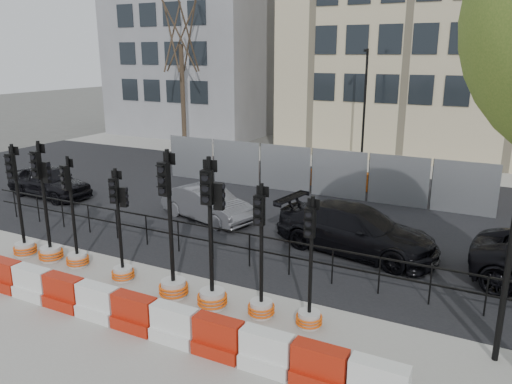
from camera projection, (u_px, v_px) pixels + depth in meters
The scene contains 21 objects.
ground at pixel (189, 275), 13.43m from camera, with size 120.00×120.00×0.00m, color #51514C.
sidewalk_near at pixel (111, 327), 10.86m from camera, with size 40.00×6.00×0.02m, color gray.
road at pixel (292, 206), 19.43m from camera, with size 40.00×14.00×0.03m, color black.
sidewalk_far at pixel (357, 163), 27.15m from camera, with size 40.00×4.00×0.02m, color gray.
building_grey at pixel (199, 36), 36.56m from camera, with size 11.00×9.06×14.00m.
kerb_railing at pixel (213, 237), 14.28m from camera, with size 18.00×0.04×1.00m.
heras_fencing at pixel (306, 173), 21.78m from camera, with size 14.33×1.72×2.00m.
lamp_post_far at pixel (364, 106), 25.19m from camera, with size 0.12×0.56×6.00m.
tree_bare_far at pixel (181, 38), 29.77m from camera, with size 2.00×2.00×9.00m.
barrier_row at pixel (116, 309), 10.93m from camera, with size 12.55×0.50×0.80m.
traffic_signal_a at pixel (23, 234), 14.54m from camera, with size 0.66×0.66×3.34m.
traffic_signal_b at pixel (48, 234), 14.13m from camera, with size 0.69×0.69×3.49m.
traffic_signal_c at pixel (76, 245), 13.82m from camera, with size 0.62×0.62×3.16m.
traffic_signal_d at pixel (122, 255), 12.94m from camera, with size 0.60×0.60×3.03m.
traffic_signal_e at pixel (172, 269), 12.01m from camera, with size 0.72×0.72×3.68m.
traffic_signal_f at pixel (212, 274), 11.47m from camera, with size 0.71×0.71×3.62m.
traffic_signal_g at pixel (261, 291), 11.15m from camera, with size 0.62×0.62×3.13m.
traffic_signal_h at pixel (309, 301), 10.73m from camera, with size 0.59×0.59×2.97m.
car_a at pixel (49, 181), 20.59m from camera, with size 4.00×1.86×1.33m, color black.
car_b at pixel (207, 203), 17.75m from camera, with size 3.92×2.22×1.22m, color #535358.
car_c at pixel (356, 230), 14.82m from camera, with size 5.15×2.77×1.42m, color black.
Camera 1 is at (7.23, -10.16, 5.76)m, focal length 35.00 mm.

